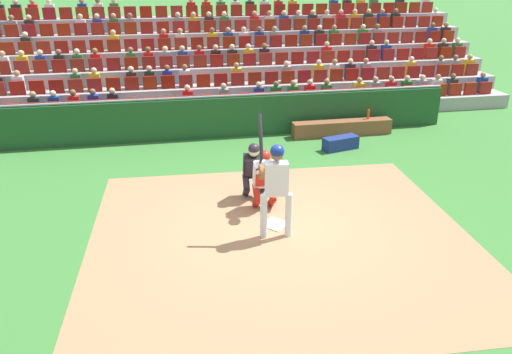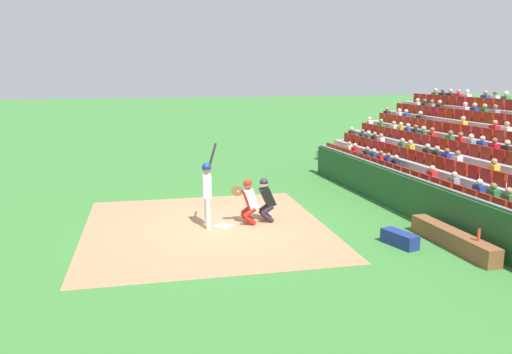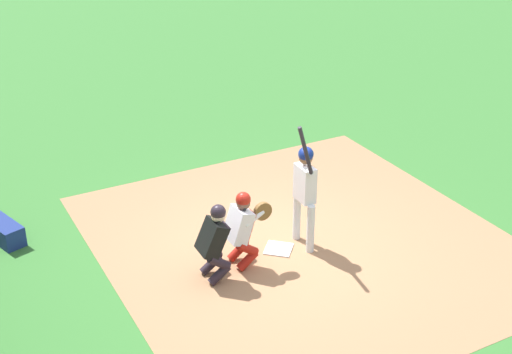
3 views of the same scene
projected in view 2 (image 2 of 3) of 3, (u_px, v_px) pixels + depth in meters
The scene contains 10 objects.
ground_plane at pixel (224, 226), 13.94m from camera, with size 160.00×160.00×0.00m, color #367330.
infield_dirt_patch at pixel (206, 228), 13.81m from camera, with size 7.02×6.55×0.01m, color #A47550.
home_plate_marker at pixel (224, 226), 13.93m from camera, with size 0.44×0.44×0.02m, color white.
batter_at_plate at pixel (207, 187), 13.69m from camera, with size 0.60×0.47×2.31m.
catcher_crouching at pixel (248, 199), 14.04m from camera, with size 0.47×0.72×1.31m.
home_plate_umpire at pixel (266, 198), 14.29m from camera, with size 0.49×0.49×1.29m.
dugout_wall at pixel (403, 193), 15.25m from camera, with size 13.00×0.24×1.24m.
dugout_bench at pixel (452, 239), 12.18m from camera, with size 2.97×0.40×0.44m, color brown.
water_bottle_on_bench at pixel (479, 235), 11.35m from camera, with size 0.07×0.07×0.28m, color #D54220.
equipment_duffel_bag at pixel (400, 239), 12.32m from camera, with size 0.98×0.36×0.35m, color navy.
Camera 2 is at (-13.14, 2.65, 4.14)m, focal length 35.15 mm.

